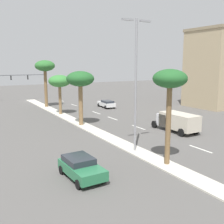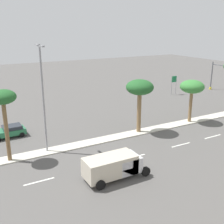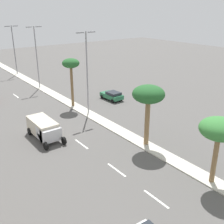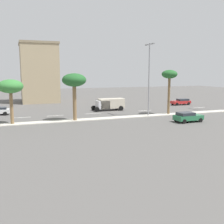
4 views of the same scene
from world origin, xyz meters
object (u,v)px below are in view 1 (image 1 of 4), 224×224
(palm_tree_right, at_px, (45,67))
(sedan_white_inboard, at_px, (106,104))
(street_lamp_rear, at_px, (136,77))
(box_truck, at_px, (176,121))
(palm_tree_mid, at_px, (60,82))
(commercial_building, at_px, (216,68))
(sedan_green_front, at_px, (81,167))
(palm_tree_center, at_px, (80,80))
(palm_tree_near, at_px, (170,83))

(palm_tree_right, relative_size, sedan_white_inboard, 1.86)
(sedan_white_inboard, bearing_deg, street_lamp_rear, 67.33)
(box_truck, bearing_deg, palm_tree_right, -72.45)
(box_truck, bearing_deg, palm_tree_mid, -64.11)
(sedan_white_inboard, bearing_deg, commercial_building, 153.55)
(commercial_building, distance_m, sedan_green_front, 39.31)
(palm_tree_center, bearing_deg, street_lamp_rear, 90.11)
(palm_tree_mid, distance_m, box_truck, 19.56)
(palm_tree_right, distance_m, palm_tree_mid, 8.74)
(commercial_building, distance_m, box_truck, 22.94)
(palm_tree_mid, relative_size, street_lamp_rear, 0.53)
(palm_tree_near, bearing_deg, palm_tree_mid, -89.74)
(palm_tree_center, xyz_separation_m, street_lamp_rear, (-0.02, 12.34, 0.93))
(palm_tree_center, distance_m, street_lamp_rear, 12.38)
(palm_tree_center, relative_size, street_lamp_rear, 0.60)
(street_lamp_rear, bearing_deg, sedan_white_inboard, -112.67)
(commercial_building, xyz_separation_m, box_truck, (19.35, 10.84, -5.83))
(palm_tree_mid, bearing_deg, sedan_white_inboard, -165.10)
(palm_tree_center, bearing_deg, sedan_green_front, 66.71)
(palm_tree_right, distance_m, box_truck, 27.64)
(commercial_building, bearing_deg, sedan_white_inboard, -26.45)
(palm_tree_right, height_order, box_truck, palm_tree_right)
(palm_tree_near, xyz_separation_m, box_truck, (-8.26, -7.94, -5.26))
(sedan_green_front, bearing_deg, commercial_building, -152.94)
(palm_tree_mid, bearing_deg, palm_tree_center, 88.42)
(sedan_green_front, bearing_deg, palm_tree_center, -113.29)
(street_lamp_rear, bearing_deg, box_truck, -155.73)
(palm_tree_near, relative_size, street_lamp_rear, 0.64)
(palm_tree_right, relative_size, palm_tree_near, 1.13)
(palm_tree_right, relative_size, palm_tree_center, 1.22)
(palm_tree_right, relative_size, box_truck, 1.39)
(palm_tree_near, height_order, street_lamp_rear, street_lamp_rear)
(palm_tree_right, bearing_deg, box_truck, 107.55)
(street_lamp_rear, distance_m, box_truck, 10.93)
(commercial_building, bearing_deg, palm_tree_mid, -13.00)
(street_lamp_rear, bearing_deg, palm_tree_near, 94.66)
(palm_tree_near, xyz_separation_m, sedan_green_front, (6.93, -1.13, -5.76))
(sedan_white_inboard, bearing_deg, palm_tree_center, 48.84)
(street_lamp_rear, relative_size, box_truck, 1.92)
(palm_tree_center, bearing_deg, palm_tree_mid, -91.58)
(palm_tree_mid, relative_size, palm_tree_near, 0.82)
(palm_tree_near, bearing_deg, box_truck, -136.13)
(commercial_building, bearing_deg, palm_tree_right, -28.43)
(sedan_white_inboard, xyz_separation_m, box_truck, (1.31, 19.82, 0.53))
(palm_tree_mid, height_order, sedan_green_front, palm_tree_mid)
(street_lamp_rear, bearing_deg, palm_tree_right, -90.87)
(palm_tree_near, relative_size, sedan_white_inboard, 1.65)
(street_lamp_rear, relative_size, sedan_white_inboard, 2.57)
(street_lamp_rear, relative_size, sedan_green_front, 2.77)
(sedan_green_front, bearing_deg, sedan_white_inboard, -121.78)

